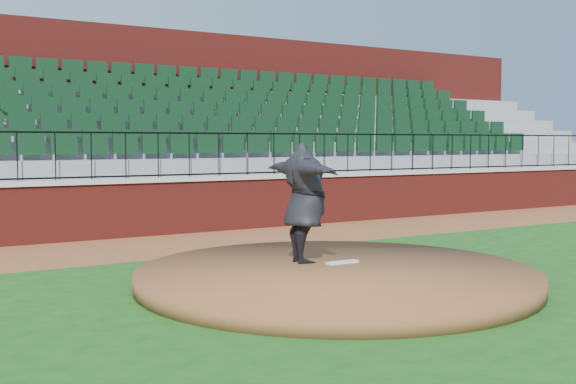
% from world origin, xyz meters
% --- Properties ---
extents(ground, '(90.00, 90.00, 0.00)m').
position_xyz_m(ground, '(0.00, 0.00, 0.00)').
color(ground, '#174B15').
rests_on(ground, ground).
extents(warning_track, '(34.00, 3.20, 0.01)m').
position_xyz_m(warning_track, '(0.00, 5.40, 0.01)').
color(warning_track, brown).
rests_on(warning_track, ground).
extents(field_wall, '(34.00, 0.35, 1.20)m').
position_xyz_m(field_wall, '(0.00, 7.00, 0.60)').
color(field_wall, maroon).
rests_on(field_wall, ground).
extents(wall_cap, '(34.00, 0.45, 0.10)m').
position_xyz_m(wall_cap, '(0.00, 7.00, 1.25)').
color(wall_cap, '#B7B7B7').
rests_on(wall_cap, field_wall).
extents(wall_railing, '(34.00, 0.05, 1.00)m').
position_xyz_m(wall_railing, '(0.00, 7.00, 1.80)').
color(wall_railing, black).
rests_on(wall_railing, wall_cap).
extents(seating_stands, '(34.00, 5.10, 4.60)m').
position_xyz_m(seating_stands, '(0.00, 9.72, 2.30)').
color(seating_stands, gray).
rests_on(seating_stands, ground).
extents(concourse_wall, '(34.00, 0.50, 5.50)m').
position_xyz_m(concourse_wall, '(0.00, 12.52, 2.75)').
color(concourse_wall, maroon).
rests_on(concourse_wall, ground).
extents(pitchers_mound, '(5.85, 5.85, 0.25)m').
position_xyz_m(pitchers_mound, '(0.06, 0.26, 0.12)').
color(pitchers_mound, brown).
rests_on(pitchers_mound, ground).
extents(pitching_rubber, '(0.53, 0.15, 0.04)m').
position_xyz_m(pitching_rubber, '(0.39, 0.56, 0.27)').
color(pitching_rubber, silver).
rests_on(pitching_rubber, pitchers_mound).
extents(pitcher, '(0.95, 2.34, 1.85)m').
position_xyz_m(pitcher, '(-0.06, 0.93, 1.17)').
color(pitcher, black).
rests_on(pitcher, pitchers_mound).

